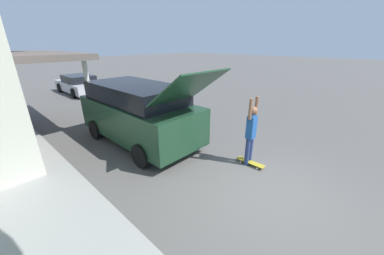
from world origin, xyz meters
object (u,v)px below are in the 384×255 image
Objects in this scene: car_down_street at (79,84)px; skateboard at (250,162)px; suv_parked at (139,112)px; skateboarder at (251,131)px.

car_down_street is 13.74m from skateboard.
car_down_street is at bearing 87.70° from skateboard.
skateboard is (1.21, -3.67, -1.02)m from suv_parked.
suv_parked reaches higher than skateboard.
skateboarder is (-0.54, -13.62, 0.42)m from car_down_street.
skateboarder is at bearing -71.11° from suv_parked.
suv_parked is 2.69× the size of skateboarder.
skateboarder is 0.95m from skateboard.
suv_parked reaches higher than car_down_street.
suv_parked reaches higher than skateboarder.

